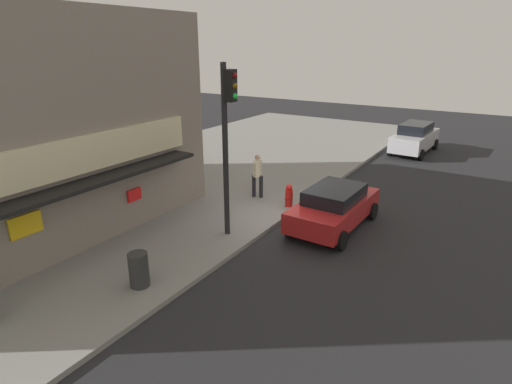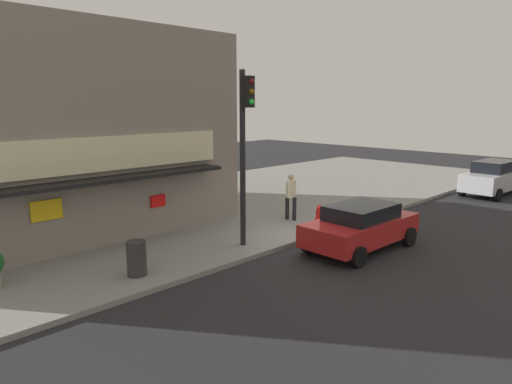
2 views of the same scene
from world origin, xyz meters
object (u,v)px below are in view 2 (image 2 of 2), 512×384
Objects in this scene: trash_can at (137,258)px; pedestrian at (291,195)px; fire_hydrant at (320,217)px; parked_car_silver at (494,177)px; traffic_light at (245,136)px; parked_car_red at (361,226)px.

pedestrian is (7.48, 0.96, 0.55)m from trash_can.
parked_car_silver is (12.22, -2.07, 0.32)m from fire_hydrant.
traffic_light is 6.14× the size of fire_hydrant.
trash_can is (-7.22, 0.66, 0.03)m from fire_hydrant.
traffic_light is at bearing 171.63° from fire_hydrant.
trash_can reaches higher than fire_hydrant.
parked_car_red is at bearing -106.19° from fire_hydrant.
parked_car_red is 12.84m from parked_car_silver.
fire_hydrant is 2.23m from parked_car_red.
trash_can is 19.64m from parked_car_silver.
fire_hydrant is at bearing -8.37° from traffic_light.
traffic_light is 1.19× the size of parked_car_silver.
fire_hydrant is 7.25m from trash_can.
traffic_light reaches higher than pedestrian.
trash_can is 0.22× the size of parked_car_red.
pedestrian reaches higher than parked_car_silver.
trash_can is 7.17m from parked_car_red.
traffic_light is 1.30× the size of parked_car_red.
parked_car_red is (-0.62, -2.13, 0.20)m from fire_hydrant.
trash_can is at bearing -172.67° from pedestrian.
parked_car_red is (-0.87, -3.75, -0.38)m from pedestrian.
parked_car_red is at bearing -22.87° from trash_can.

